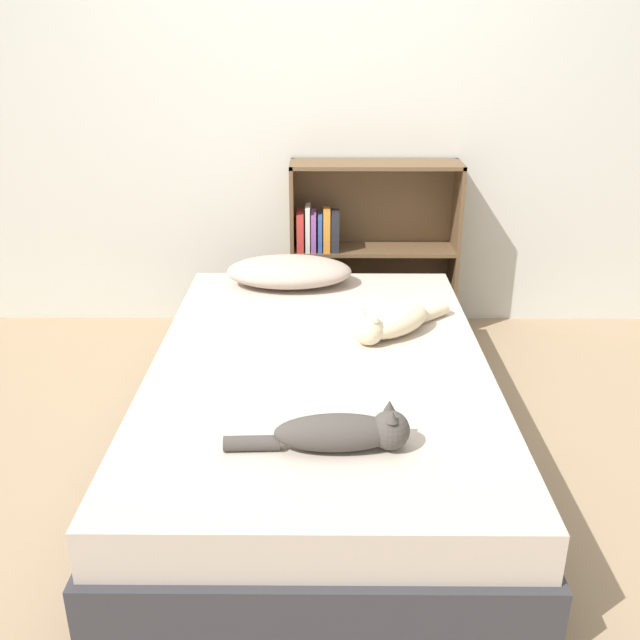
% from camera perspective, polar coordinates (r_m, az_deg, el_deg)
% --- Properties ---
extents(ground_plane, '(8.00, 8.00, 0.00)m').
position_cam_1_polar(ground_plane, '(2.94, -0.02, -10.29)').
color(ground_plane, '#997F60').
extents(wall_back, '(8.00, 0.06, 2.50)m').
position_cam_1_polar(wall_back, '(3.89, 0.13, 17.57)').
color(wall_back, silver).
rests_on(wall_back, ground_plane).
extents(bed, '(1.32, 2.09, 0.40)m').
position_cam_1_polar(bed, '(2.84, -0.02, -6.92)').
color(bed, '#333338').
rests_on(bed, ground_plane).
extents(pillow, '(0.61, 0.35, 0.14)m').
position_cam_1_polar(pillow, '(3.50, -2.48, 3.90)').
color(pillow, '#B29E8E').
rests_on(pillow, bed).
extents(cat_light, '(0.45, 0.43, 0.15)m').
position_cam_1_polar(cat_light, '(2.95, 5.79, -0.14)').
color(cat_light, beige).
rests_on(cat_light, bed).
extents(cat_dark, '(0.57, 0.15, 0.14)m').
position_cam_1_polar(cat_dark, '(2.18, 2.04, -8.97)').
color(cat_dark, '#47423D').
rests_on(cat_dark, bed).
extents(bookshelf, '(0.89, 0.26, 0.93)m').
position_cam_1_polar(bookshelf, '(3.92, 3.69, 6.08)').
color(bookshelf, brown).
rests_on(bookshelf, ground_plane).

